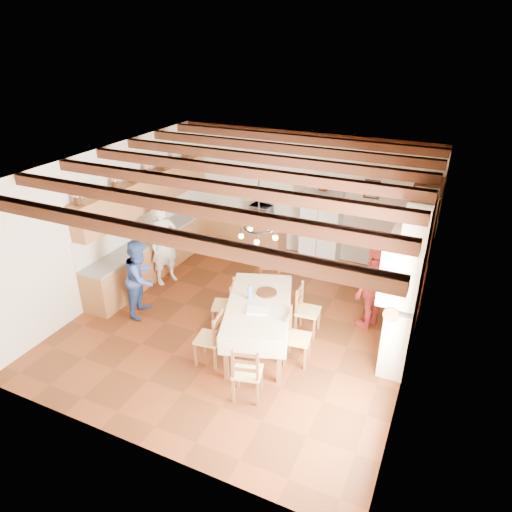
{
  "coord_description": "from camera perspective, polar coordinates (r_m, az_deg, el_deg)",
  "views": [
    {
      "loc": [
        3.23,
        -6.52,
        5.01
      ],
      "look_at": [
        0.1,
        0.3,
        1.25
      ],
      "focal_mm": 32.0,
      "sensor_mm": 36.0,
      "label": 1
    }
  ],
  "objects": [
    {
      "name": "chair_left_far",
      "position": [
        8.42,
        -4.05,
        -6.03
      ],
      "size": [
        0.51,
        0.52,
        0.96
      ],
      "primitive_type": null,
      "rotation": [
        0.0,
        0.0,
        -1.25
      ],
      "color": "brown",
      "rests_on": "floor"
    },
    {
      "name": "countertop_back",
      "position": [
        11.38,
        -2.0,
        5.32
      ],
      "size": [
        2.34,
        0.62,
        0.04
      ],
      "primitive_type": "cube",
      "color": "gray",
      "rests_on": "lower_cabinets_back"
    },
    {
      "name": "refrigerator",
      "position": [
        10.73,
        8.25,
        3.64
      ],
      "size": [
        0.9,
        0.75,
        1.75
      ],
      "primitive_type": "cube",
      "rotation": [
        0.0,
        0.0,
        0.03
      ],
      "color": "silver",
      "rests_on": "floor"
    },
    {
      "name": "fridge_vase",
      "position": [
        10.38,
        8.46,
        8.87
      ],
      "size": [
        0.33,
        0.33,
        0.29
      ],
      "primitive_type": "imported",
      "rotation": [
        0.0,
        0.0,
        0.17
      ],
      "color": "#321F0C",
      "rests_on": "refrigerator"
    },
    {
      "name": "lower_cabinets_left",
      "position": [
        10.65,
        -12.1,
        0.51
      ],
      "size": [
        0.6,
        4.3,
        0.86
      ],
      "primitive_type": "cube",
      "color": "brown",
      "rests_on": "ground"
    },
    {
      "name": "chandelier",
      "position": [
        7.05,
        0.34,
        3.57
      ],
      "size": [
        0.47,
        0.47,
        0.03
      ],
      "primitive_type": "torus",
      "color": "black",
      "rests_on": "ground"
    },
    {
      "name": "backsplash_left",
      "position": [
        10.51,
        -13.76,
        4.56
      ],
      "size": [
        0.03,
        4.3,
        0.6
      ],
      "primitive_type": "cube",
      "color": "beige",
      "rests_on": "ground"
    },
    {
      "name": "person_woman_blue",
      "position": [
        8.93,
        -14.21,
        -2.66
      ],
      "size": [
        0.73,
        0.85,
        1.53
      ],
      "primitive_type": "imported",
      "rotation": [
        0.0,
        0.0,
        1.79
      ],
      "color": "#2D458A",
      "rests_on": "floor"
    },
    {
      "name": "person_man",
      "position": [
        9.88,
        -11.42,
        1.49
      ],
      "size": [
        0.65,
        0.77,
        1.8
      ],
      "primitive_type": "imported",
      "rotation": [
        0.0,
        0.0,
        1.19
      ],
      "color": "beige",
      "rests_on": "floor"
    },
    {
      "name": "wall_picture",
      "position": [
        10.39,
        14.29,
        8.07
      ],
      "size": [
        0.34,
        0.03,
        0.42
      ],
      "primitive_type": "cube",
      "color": "black",
      "rests_on": "ground"
    },
    {
      "name": "chair_end_far",
      "position": [
        8.96,
        1.56,
        -3.77
      ],
      "size": [
        0.51,
        0.49,
        0.96
      ],
      "primitive_type": null,
      "rotation": [
        0.0,
        0.0,
        0.25
      ],
      "color": "brown",
      "rests_on": "floor"
    },
    {
      "name": "wall_front",
      "position": [
        5.78,
        -16.18,
        -12.06
      ],
      "size": [
        6.0,
        0.02,
        3.0
      ],
      "primitive_type": "cube",
      "color": "beige",
      "rests_on": "ground"
    },
    {
      "name": "wall_right",
      "position": [
        7.41,
        19.92,
        -3.41
      ],
      "size": [
        0.02,
        6.5,
        3.0
      ],
      "primitive_type": "cube",
      "color": "beige",
      "rests_on": "ground"
    },
    {
      "name": "dining_table",
      "position": [
        7.74,
        0.32,
        -6.41
      ],
      "size": [
        1.61,
        2.23,
        0.88
      ],
      "rotation": [
        0.0,
        0.0,
        0.32
      ],
      "color": "silver",
      "rests_on": "floor"
    },
    {
      "name": "chair_right_near",
      "position": [
        7.6,
        5.25,
        -10.09
      ],
      "size": [
        0.45,
        0.47,
        0.96
      ],
      "primitive_type": null,
      "rotation": [
        0.0,
        0.0,
        1.71
      ],
      "color": "brown",
      "rests_on": "floor"
    },
    {
      "name": "chair_left_near",
      "position": [
        7.61,
        -5.93,
        -10.08
      ],
      "size": [
        0.45,
        0.47,
        0.96
      ],
      "primitive_type": null,
      "rotation": [
        0.0,
        0.0,
        -1.43
      ],
      "color": "brown",
      "rests_on": "floor"
    },
    {
      "name": "chair_end_near",
      "position": [
        6.94,
        -1.09,
        -14.16
      ],
      "size": [
        0.51,
        0.49,
        0.96
      ],
      "primitive_type": null,
      "rotation": [
        0.0,
        0.0,
        3.4
      ],
      "color": "brown",
      "rests_on": "floor"
    },
    {
      "name": "microwave",
      "position": [
        11.1,
        0.63,
        5.66
      ],
      "size": [
        0.56,
        0.43,
        0.28
      ],
      "primitive_type": "imported",
      "rotation": [
        0.0,
        0.0,
        -0.16
      ],
      "color": "silver",
      "rests_on": "countertop_back"
    },
    {
      "name": "wall_left",
      "position": [
        9.68,
        -17.8,
        4.04
      ],
      "size": [
        0.02,
        6.5,
        3.0
      ],
      "primitive_type": "cube",
      "color": "beige",
      "rests_on": "ground"
    },
    {
      "name": "wall_back",
      "position": [
        10.88,
        6.08,
        7.64
      ],
      "size": [
        6.0,
        0.02,
        3.0
      ],
      "primitive_type": "cube",
      "color": "beige",
      "rests_on": "ground"
    },
    {
      "name": "ceiling",
      "position": [
        7.55,
        -1.67,
        11.23
      ],
      "size": [
        6.0,
        6.5,
        0.02
      ],
      "primitive_type": "cube",
      "color": "white",
      "rests_on": "ground"
    },
    {
      "name": "floor",
      "position": [
        8.84,
        -1.41,
        -8.0
      ],
      "size": [
        6.0,
        6.5,
        0.02
      ],
      "primitive_type": "cube",
      "color": "#532812",
      "rests_on": "ground"
    },
    {
      "name": "countertop_left",
      "position": [
        10.47,
        -12.33,
        2.72
      ],
      "size": [
        0.62,
        4.3,
        0.04
      ],
      "primitive_type": "cube",
      "color": "gray",
      "rests_on": "lower_cabinets_left"
    },
    {
      "name": "chair_right_far",
      "position": [
        8.28,
        6.53,
        -6.73
      ],
      "size": [
        0.43,
        0.45,
        0.96
      ],
      "primitive_type": null,
      "rotation": [
        0.0,
        0.0,
        1.64
      ],
      "color": "brown",
      "rests_on": "floor"
    },
    {
      "name": "upper_cabinets",
      "position": [
        10.2,
        -13.43,
        7.82
      ],
      "size": [
        0.35,
        4.2,
        0.7
      ],
      "primitive_type": "cube",
      "color": "brown",
      "rests_on": "ground"
    },
    {
      "name": "ceiling_beams",
      "position": [
        7.57,
        -1.66,
        10.5
      ],
      "size": [
        6.0,
        6.3,
        0.16
      ],
      "primitive_type": null,
      "color": "#38170D",
      "rests_on": "ground"
    },
    {
      "name": "lower_cabinets_back",
      "position": [
        11.56,
        -1.97,
        3.24
      ],
      "size": [
        2.3,
        0.6,
        0.86
      ],
      "primitive_type": "cube",
      "color": "brown",
      "rests_on": "ground"
    },
    {
      "name": "hutch",
      "position": [
        9.71,
        19.74,
        1.71
      ],
      "size": [
        0.55,
        1.3,
        2.35
      ],
      "primitive_type": null,
      "rotation": [
        0.0,
        0.0,
        -0.0
      ],
      "color": "#321F0C",
      "rests_on": "floor"
    },
    {
      "name": "backsplash_back",
      "position": [
        11.51,
        -1.39,
        7.27
      ],
      "size": [
        2.3,
        0.03,
        0.6
      ],
      "primitive_type": "cube",
      "color": "beige",
      "rests_on": "ground"
    },
    {
      "name": "person_woman_red",
      "position": [
        8.49,
        14.45,
        -3.76
      ],
      "size": [
        0.76,
        1.06,
        1.68
      ],
      "primitive_type": "imported",
      "rotation": [
        0.0,
        0.0,
        -1.98
      ],
      "color": "#B22C2D",
      "rests_on": "floor"
    },
    {
      "name": "fireplace",
      "position": [
        7.65,
        17.84,
        -2.96
      ],
      "size": [
        0.56,
        1.6,
        2.8
      ],
      "primitive_type": null,
      "color": "beige",
      "rests_on": "ground"
    }
  ]
}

